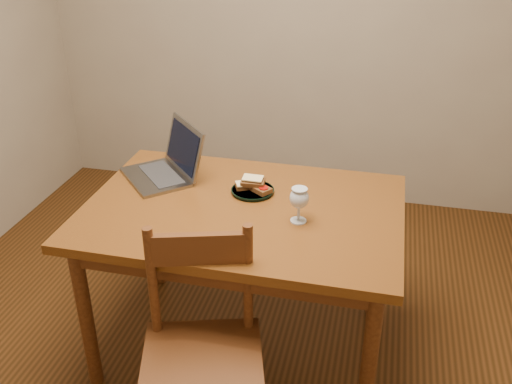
% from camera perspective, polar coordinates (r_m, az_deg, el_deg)
% --- Properties ---
extents(floor, '(3.20, 3.20, 0.02)m').
position_cam_1_polar(floor, '(2.81, -3.25, -14.82)').
color(floor, black).
rests_on(floor, ground).
extents(back_wall, '(3.20, 0.02, 2.60)m').
position_cam_1_polar(back_wall, '(3.68, 3.57, 18.58)').
color(back_wall, gray).
rests_on(back_wall, floor).
extents(table, '(1.30, 0.90, 0.74)m').
position_cam_1_polar(table, '(2.39, -1.32, -3.29)').
color(table, '#51270D').
rests_on(table, floor).
extents(chair, '(0.52, 0.50, 0.45)m').
position_cam_1_polar(chair, '(2.07, -5.45, -15.00)').
color(chair, '#381B0B').
rests_on(chair, floor).
extents(plate, '(0.19, 0.19, 0.02)m').
position_cam_1_polar(plate, '(2.45, -0.34, 0.11)').
color(plate, black).
rests_on(plate, table).
extents(sandwich_cheese, '(0.10, 0.09, 0.03)m').
position_cam_1_polar(sandwich_cheese, '(2.46, -1.00, 0.73)').
color(sandwich_cheese, '#381E0C').
rests_on(sandwich_cheese, plate).
extents(sandwich_tomato, '(0.11, 0.10, 0.03)m').
position_cam_1_polar(sandwich_tomato, '(2.43, 0.42, 0.40)').
color(sandwich_tomato, '#381E0C').
rests_on(sandwich_tomato, plate).
extents(sandwich_top, '(0.10, 0.07, 0.03)m').
position_cam_1_polar(sandwich_top, '(2.44, -0.32, 1.09)').
color(sandwich_top, '#381E0C').
rests_on(sandwich_top, plate).
extents(milk_glass, '(0.08, 0.08, 0.15)m').
position_cam_1_polar(milk_glass, '(2.22, 4.32, -1.30)').
color(milk_glass, white).
rests_on(milk_glass, table).
extents(laptop, '(0.44, 0.44, 0.24)m').
position_cam_1_polar(laptop, '(2.61, -8.70, 2.90)').
color(laptop, slate).
rests_on(laptop, table).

